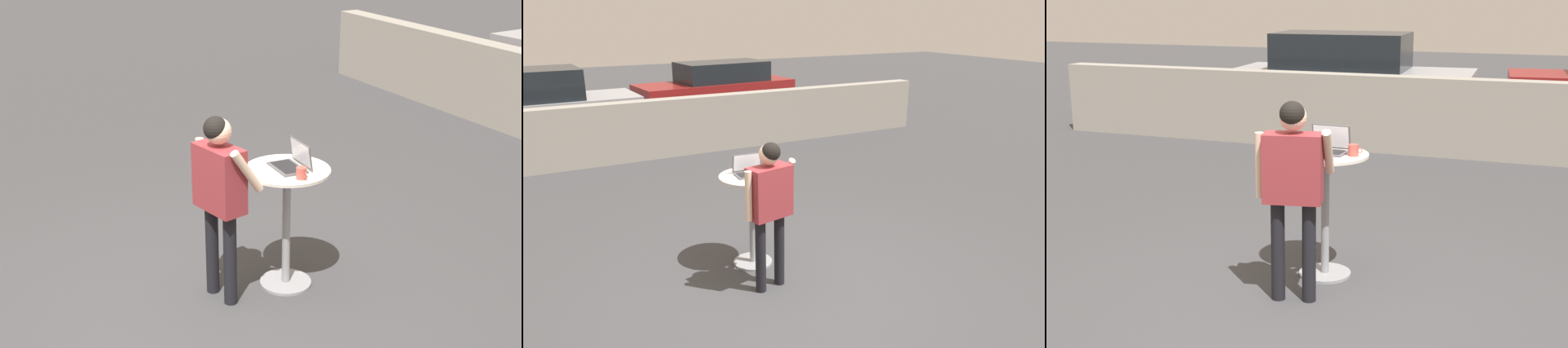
% 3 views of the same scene
% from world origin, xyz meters
% --- Properties ---
extents(ground_plane, '(50.00, 50.00, 0.00)m').
position_xyz_m(ground_plane, '(0.00, 0.00, 0.00)').
color(ground_plane, '#3D3D3F').
extents(pavement_kerb, '(12.93, 0.35, 1.16)m').
position_xyz_m(pavement_kerb, '(0.00, 6.01, 0.58)').
color(pavement_kerb, gray).
rests_on(pavement_kerb, ground_plane).
extents(cafe_table, '(0.73, 0.73, 1.08)m').
position_xyz_m(cafe_table, '(-0.14, 0.94, 0.72)').
color(cafe_table, gray).
rests_on(cafe_table, ground_plane).
extents(laptop, '(0.36, 0.28, 0.22)m').
position_xyz_m(laptop, '(-0.14, 0.99, 1.13)').
color(laptop, '#515156').
rests_on(laptop, cafe_table).
extents(coffee_mug, '(0.12, 0.09, 0.10)m').
position_xyz_m(coffee_mug, '(0.10, 0.93, 1.13)').
color(coffee_mug, '#C14C42').
rests_on(coffee_mug, cafe_table).
extents(standing_person, '(0.59, 0.44, 1.60)m').
position_xyz_m(standing_person, '(-0.21, 0.36, 1.02)').
color(standing_person, black).
rests_on(standing_person, ground_plane).
extents(parked_car_near_street, '(4.66, 2.06, 1.44)m').
position_xyz_m(parked_car_near_street, '(2.96, 10.04, 0.74)').
color(parked_car_near_street, maroon).
rests_on(parked_car_near_street, ground_plane).
extents(parked_car_further_down, '(4.41, 1.92, 1.67)m').
position_xyz_m(parked_car_further_down, '(-2.05, 8.12, 0.84)').
color(parked_car_further_down, '#9E9EA3').
rests_on(parked_car_further_down, ground_plane).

